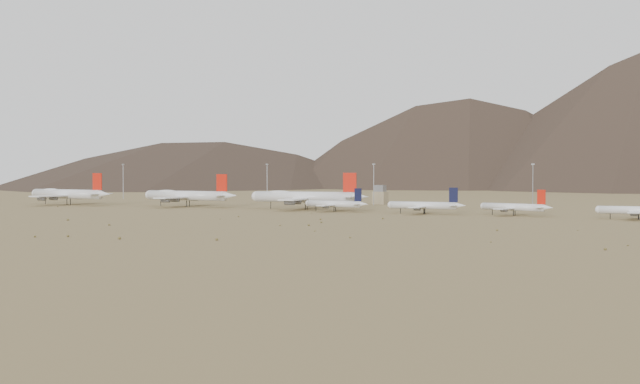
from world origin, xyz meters
The scene contains 15 objects.
ground centered at (0.00, 0.00, 0.00)m, with size 3000.00×3000.00×0.00m, color #9E8551.
mountain_ridge centered at (0.00, 900.00, 150.00)m, with size 4400.00×1000.00×300.00m.
widebody_west centered at (-139.83, 23.06, 6.85)m, with size 66.88×51.57×19.86m.
widebody_centre centered at (-59.63, 36.68, 6.70)m, with size 65.47×50.05×19.44m.
widebody_east centered at (18.65, 38.53, 7.07)m, with size 68.78×53.49×20.51m.
narrowbody_a centered at (43.81, 25.54, 4.07)m, with size 38.06×27.35×12.55m.
narrowbody_b centered at (94.73, 24.19, 4.38)m, with size 40.95×29.46×13.51m.
narrowbody_c centered at (138.83, 30.53, 4.20)m, with size 38.51×28.37×12.94m.
narrowbody_d centered at (197.51, 23.26, 4.28)m, with size 39.95×28.71×13.18m.
control_tower centered at (30.00, 120.00, 5.32)m, with size 8.00×8.00×12.00m.
mast_far_west centered at (-174.60, 119.31, 14.20)m, with size 2.00×0.60×25.70m.
mast_west centered at (-60.89, 134.06, 14.20)m, with size 2.00×0.60×25.70m.
mast_centre centered at (32.53, 103.54, 14.20)m, with size 2.00×0.60×25.70m.
mast_east centered at (122.00, 139.46, 14.20)m, with size 2.00×0.60×25.70m.
desert_scrub centered at (29.78, -96.81, 0.34)m, with size 433.59×179.14×0.90m.
Camera 1 is at (248.66, -400.52, 24.61)m, focal length 50.00 mm.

